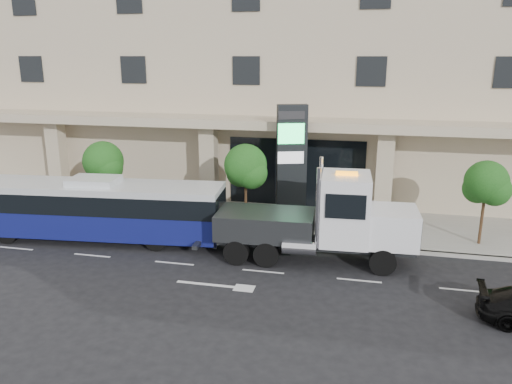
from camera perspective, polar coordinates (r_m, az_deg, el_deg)
ground at (r=22.75m, az=1.59°, el=-7.55°), size 120.00×120.00×0.00m
sidewalk at (r=27.33m, az=3.62°, el=-3.40°), size 120.00×6.00×0.15m
curb at (r=24.55m, az=2.50°, el=-5.61°), size 120.00×0.30×0.15m
convention_center at (r=36.23m, az=6.63°, el=17.05°), size 60.00×17.60×20.00m
tree_left at (r=28.49m, az=-17.01°, el=3.06°), size 2.27×2.20×4.22m
tree_mid at (r=25.51m, az=-1.16°, el=2.69°), size 2.28×2.20×4.38m
tree_right at (r=25.47m, az=24.86°, el=0.71°), size 2.10×2.00×4.04m
city_bus at (r=25.67m, az=-17.79°, el=-1.78°), size 12.67×3.79×3.16m
tow_truck at (r=22.02m, az=7.80°, el=-3.35°), size 9.87×2.83×4.48m
signage_pylon at (r=26.44m, az=4.07°, el=3.28°), size 1.65×1.02×6.27m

